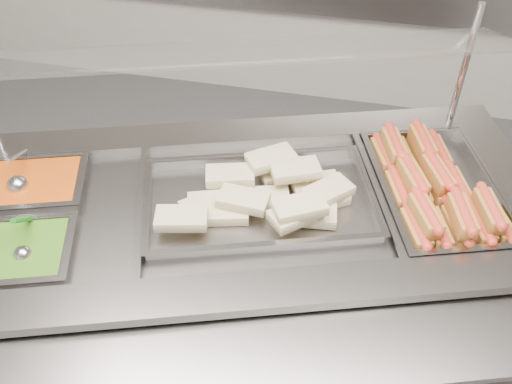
% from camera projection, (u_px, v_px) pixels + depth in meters
% --- Properties ---
extents(steam_counter, '(2.06, 1.39, 0.90)m').
position_uv_depth(steam_counter, '(242.00, 290.00, 2.05)').
color(steam_counter, slate).
rests_on(steam_counter, ground).
extents(tray_rail, '(1.79, 0.90, 0.05)m').
position_uv_depth(tray_rail, '(257.00, 354.00, 1.40)').
color(tray_rail, gray).
rests_on(tray_rail, steam_counter).
extents(sneeze_guard, '(1.67, 0.80, 0.44)m').
position_uv_depth(sneeze_guard, '(231.00, 56.00, 1.66)').
color(sneeze_guard, silver).
rests_on(sneeze_guard, steam_counter).
extents(pan_hotdogs, '(0.50, 0.63, 0.10)m').
position_uv_depth(pan_hotdogs, '(435.00, 194.00, 1.83)').
color(pan_hotdogs, gray).
rests_on(pan_hotdogs, steam_counter).
extents(pan_wraps, '(0.78, 0.60, 0.07)m').
position_uv_depth(pan_wraps, '(259.00, 203.00, 1.77)').
color(pan_wraps, gray).
rests_on(pan_wraps, steam_counter).
extents(pan_beans, '(0.36, 0.32, 0.10)m').
position_uv_depth(pan_beans, '(36.00, 191.00, 1.83)').
color(pan_beans, gray).
rests_on(pan_beans, steam_counter).
extents(pan_peas, '(0.36, 0.32, 0.10)m').
position_uv_depth(pan_peas, '(17.00, 260.00, 1.62)').
color(pan_peas, gray).
rests_on(pan_peas, steam_counter).
extents(hotdogs_in_buns, '(0.45, 0.56, 0.12)m').
position_uv_depth(hotdogs_in_buns, '(433.00, 187.00, 1.78)').
color(hotdogs_in_buns, '#915F1E').
rests_on(hotdogs_in_buns, pan_hotdogs).
extents(tortilla_wraps, '(0.57, 0.44, 0.10)m').
position_uv_depth(tortilla_wraps, '(269.00, 193.00, 1.75)').
color(tortilla_wraps, tan).
rests_on(tortilla_wraps, pan_wraps).
extents(ladle, '(0.09, 0.19, 0.14)m').
position_uv_depth(ladle, '(18.00, 184.00, 1.79)').
color(ladle, '#B5B5BA').
rests_on(ladle, pan_beans).
extents(serving_spoon, '(0.08, 0.17, 0.15)m').
position_uv_depth(serving_spoon, '(23.00, 248.00, 1.58)').
color(serving_spoon, '#B5B5BA').
rests_on(serving_spoon, pan_peas).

